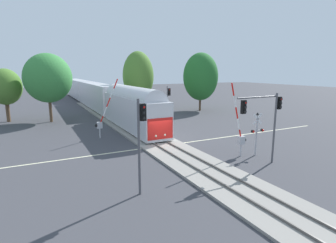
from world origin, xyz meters
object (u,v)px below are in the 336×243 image
Objects in this scene: elm_centre_background at (138,76)px; crossing_gate_near at (241,134)px; commuter_train at (95,94)px; traffic_signal_far_side at (168,99)px; pine_left_background at (5,87)px; crossing_signal_mast at (257,129)px; traffic_signal_near_left at (141,132)px; crossing_gate_far at (102,119)px; maple_right_background at (201,77)px; oak_behind_train at (48,78)px; traffic_signal_near_right at (266,112)px.

crossing_gate_near is at bearing -93.57° from elm_centre_background.
commuter_train is 5.90× the size of elm_centre_background.
pine_left_background reaches higher than traffic_signal_far_side.
crossing_signal_mast is 0.66× the size of traffic_signal_near_left.
crossing_gate_far is at bearing 130.29° from crossing_signal_mast.
crossing_gate_near is 0.83× the size of pine_left_background.
traffic_signal_far_side is 0.50× the size of maple_right_background.
traffic_signal_near_left is (-1.13, -15.00, 1.83)m from crossing_gate_far.
crossing_gate_near is at bearing 15.91° from traffic_signal_near_left.
oak_behind_train is at bearing -127.73° from commuter_train.
pine_left_background is at bearing 122.59° from traffic_signal_near_right.
commuter_train is 21.91m from traffic_signal_far_side.
traffic_signal_near_right is at bearing -122.24° from crossing_signal_mast.
crossing_gate_near is at bearing -61.38° from oak_behind_train.
pine_left_background is 0.78× the size of oak_behind_train.
crossing_gate_far is at bearing 127.14° from crossing_gate_near.
elm_centre_background reaches higher than traffic_signal_near_left.
traffic_signal_near_right reaches higher than crossing_signal_mast.
commuter_train is 10.09m from elm_centre_background.
traffic_signal_near_left is 10.47m from traffic_signal_near_right.
pine_left_background is (-8.86, 30.67, 1.17)m from traffic_signal_near_left.
oak_behind_train is at bearing 109.08° from crossing_gate_far.
traffic_signal_far_side is 0.54× the size of oak_behind_train.
traffic_signal_near_right reaches higher than commuter_train.
maple_right_background is (10.25, -5.06, -0.10)m from elm_centre_background.
crossing_gate_near reaches higher than commuter_train.
crossing_gate_far is 0.84× the size of pine_left_background.
traffic_signal_far_side is (9.83, 3.09, 1.51)m from crossing_gate_far.
crossing_gate_far is 17.40m from traffic_signal_near_right.
commuter_train is 39.75m from traffic_signal_near_left.
traffic_signal_near_right is at bearing -63.29° from oak_behind_train.
traffic_signal_far_side is 0.94× the size of traffic_signal_near_right.
crossing_signal_mast is 0.59× the size of crossing_gate_far.
commuter_train is at bearing 81.84° from traffic_signal_near_left.
maple_right_background is (31.23, -3.24, 1.19)m from pine_left_background.
traffic_signal_far_side is at bearing -34.23° from oak_behind_train.
crossing_signal_mast is 16.39m from crossing_gate_far.
crossing_signal_mast is 35.00m from pine_left_background.
crossing_gate_near reaches higher than crossing_signal_mast.
traffic_signal_near_left is 1.03× the size of traffic_signal_near_right.
oak_behind_train is (-15.02, 25.29, 3.96)m from crossing_signal_mast.
maple_right_background reaches higher than crossing_signal_mast.
maple_right_background is at bearing -0.79° from oak_behind_train.
traffic_signal_far_side is at bearing -75.94° from commuter_train.
maple_right_background is at bearing 66.15° from traffic_signal_near_right.
elm_centre_background reaches higher than crossing_signal_mast.
crossing_gate_far is 0.60× the size of elm_centre_background.
pine_left_background is 21.09m from elm_centre_background.
crossing_signal_mast is 0.68× the size of traffic_signal_near_right.
traffic_signal_far_side is 0.69× the size of pine_left_background.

